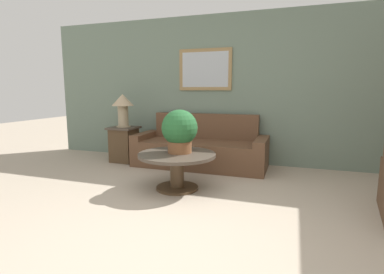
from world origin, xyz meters
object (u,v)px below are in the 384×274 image
object	(u,v)px
couch_main	(201,149)
coffee_table	(177,163)
side_table	(124,144)
table_lamp	(123,105)
potted_plant_on_table	(180,130)

from	to	relation	value
couch_main	coffee_table	xyz separation A→B (m)	(0.07, -1.27, 0.06)
couch_main	coffee_table	distance (m)	1.27
side_table	table_lamp	distance (m)	0.71
table_lamp	side_table	bearing A→B (deg)	0.00
potted_plant_on_table	coffee_table	bearing A→B (deg)	-107.11
coffee_table	table_lamp	xyz separation A→B (m)	(-1.49, 1.14, 0.68)
coffee_table	side_table	size ratio (longest dim) A/B	1.60
coffee_table	potted_plant_on_table	xyz separation A→B (m)	(0.02, 0.06, 0.43)
coffee_table	potted_plant_on_table	world-z (taller)	potted_plant_on_table
coffee_table	table_lamp	distance (m)	2.00
potted_plant_on_table	side_table	bearing A→B (deg)	144.39
table_lamp	potted_plant_on_table	size ratio (longest dim) A/B	1.04
coffee_table	table_lamp	size ratio (longest dim) A/B	1.72
side_table	potted_plant_on_table	world-z (taller)	potted_plant_on_table
table_lamp	potted_plant_on_table	bearing A→B (deg)	-35.61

